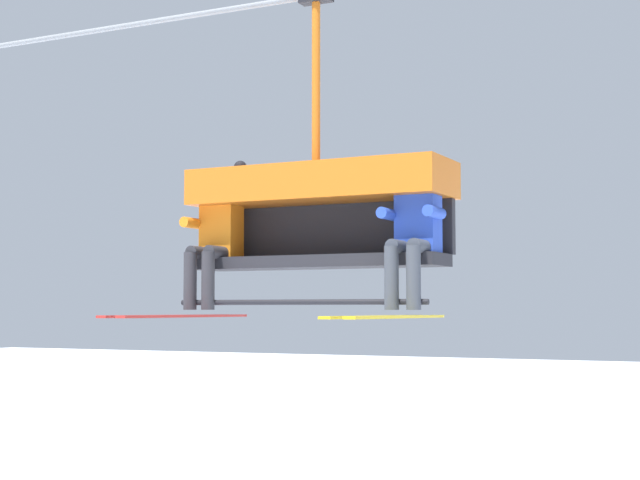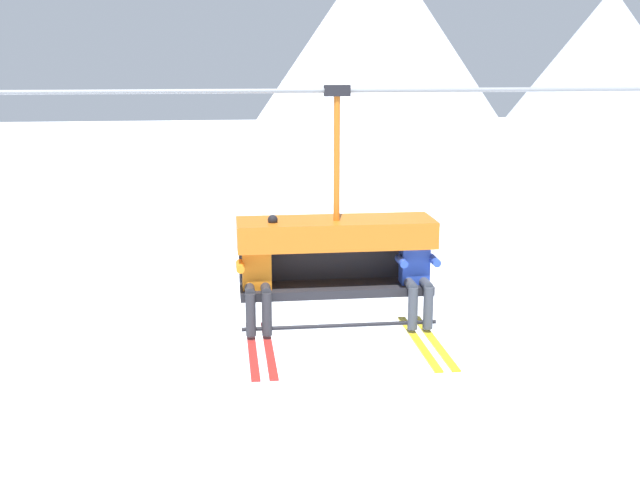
{
  "view_description": "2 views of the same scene",
  "coord_description": "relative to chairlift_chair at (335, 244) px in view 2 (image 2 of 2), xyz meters",
  "views": [
    {
      "loc": [
        3.61,
        -7.97,
        5.57
      ],
      "look_at": [
        0.05,
        -0.81,
        6.13
      ],
      "focal_mm": 55.0,
      "sensor_mm": 36.0,
      "label": 1
    },
    {
      "loc": [
        -1.25,
        -9.5,
        8.57
      ],
      "look_at": [
        -0.2,
        -0.95,
        6.57
      ],
      "focal_mm": 45.0,
      "sensor_mm": 36.0,
      "label": 2
    }
  ],
  "objects": [
    {
      "name": "mountain_peak_west",
      "position": [
        9.72,
        47.33,
        1.75
      ],
      "size": [
        22.89,
        22.89,
        16.43
      ],
      "color": "white",
      "rests_on": "ground_plane"
    },
    {
      "name": "mountain_peak_central",
      "position": [
        18.54,
        31.22,
        -0.53
      ],
      "size": [
        17.87,
        17.87,
        11.88
      ],
      "color": "silver",
      "rests_on": "ground_plane"
    },
    {
      "name": "lift_cable",
      "position": [
        1.39,
        -0.07,
        1.72
      ],
      "size": [
        21.16,
        0.05,
        0.05
      ],
      "color": "gray"
    },
    {
      "name": "chairlift_chair",
      "position": [
        0.0,
        0.0,
        0.0
      ],
      "size": [
        2.23,
        0.74,
        2.65
      ],
      "color": "#232328"
    },
    {
      "name": "skier_orange",
      "position": [
        -0.9,
        -0.21,
        -0.28
      ],
      "size": [
        0.48,
        1.7,
        1.34
      ],
      "color": "orange"
    },
    {
      "name": "skier_blue",
      "position": [
        0.9,
        -0.22,
        -0.3
      ],
      "size": [
        0.46,
        1.7,
        1.23
      ],
      "color": "#2847B7"
    }
  ]
}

